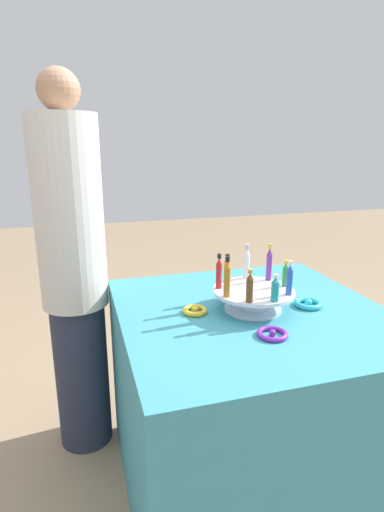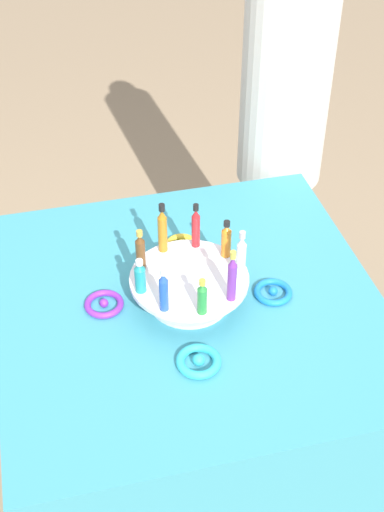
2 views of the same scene
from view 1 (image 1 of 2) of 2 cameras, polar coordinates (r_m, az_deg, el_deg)
The scene contains 17 objects.
ground_plane at distance 1.94m, azimuth 7.59°, elevation -29.26°, with size 12.00×12.00×0.00m, color #997F60.
party_table at distance 1.69m, azimuth 8.09°, elevation -19.82°, with size 0.97×0.97×0.78m.
display_stand at distance 1.48m, azimuth 8.73°, elevation -5.81°, with size 0.30×0.30×0.08m.
bottle_brown at distance 1.33m, azimuth 8.24°, elevation -4.41°, with size 0.02×0.02×0.11m.
bottle_teal at distance 1.36m, azimuth 11.80°, elevation -4.62°, with size 0.03×0.03×0.09m.
bottle_blue at distance 1.42m, azimuth 13.76°, elevation -3.24°, with size 0.02×0.02×0.12m.
bottle_green at distance 1.51m, azimuth 13.27°, elevation -2.58°, with size 0.02×0.02×0.10m.
bottle_purple at distance 1.56m, azimuth 10.97°, elevation -1.05°, with size 0.02×0.02×0.14m.
bottle_clear at distance 1.56m, azimuth 7.81°, elevation -0.95°, with size 0.02×0.02×0.14m.
bottle_orange at distance 1.53m, azimuth 5.05°, elevation -1.83°, with size 0.03×0.03×0.11m.
bottle_red at distance 1.44m, azimuth 3.88°, elevation -2.38°, with size 0.02×0.02×0.13m.
bottle_amber at distance 1.37m, azimuth 5.04°, elevation -3.20°, with size 0.02×0.02×0.14m.
ribbon_bow_gold at distance 1.45m, azimuth 0.42°, elevation -7.78°, with size 0.09×0.09×0.03m.
ribbon_bow_purple at distance 1.31m, azimuth 11.41°, elevation -10.84°, with size 0.10×0.10×0.02m.
ribbon_bow_teal at distance 1.57m, azimuth 16.28°, elevation -6.54°, with size 0.11×0.11×0.03m.
ribbon_bow_blue at distance 1.69m, azimuth 6.58°, elevation -4.46°, with size 0.10×0.10×0.02m.
person_figure at distance 1.79m, azimuth -16.53°, elevation -2.34°, with size 0.28×0.28×1.65m.
Camera 1 is at (1.24, -0.59, 1.36)m, focal length 28.00 mm.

